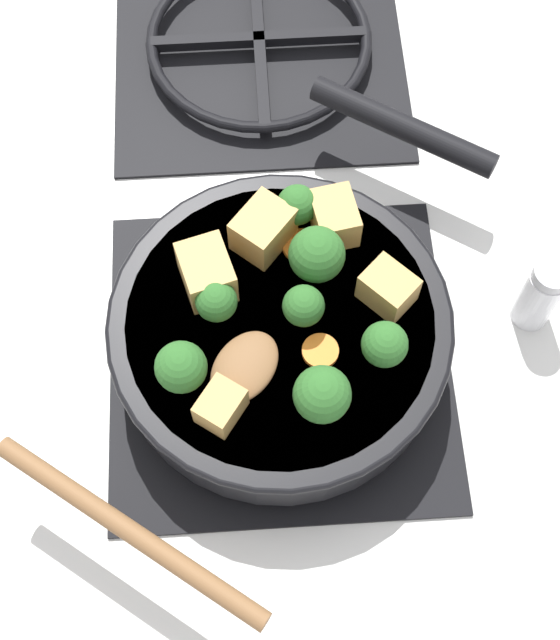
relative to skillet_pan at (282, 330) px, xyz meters
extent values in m
plane|color=silver|center=(0.00, 0.00, -0.06)|extent=(2.40, 2.40, 0.00)
cube|color=black|center=(0.00, 0.00, -0.06)|extent=(0.31, 0.31, 0.01)
torus|color=black|center=(0.00, 0.00, -0.04)|extent=(0.24, 0.24, 0.01)
cube|color=black|center=(0.00, 0.00, -0.04)|extent=(0.01, 0.23, 0.01)
cube|color=black|center=(0.00, 0.00, -0.04)|extent=(0.23, 0.01, 0.01)
cube|color=black|center=(0.00, 0.36, -0.06)|extent=(0.31, 0.31, 0.01)
torus|color=black|center=(0.00, 0.36, -0.04)|extent=(0.24, 0.24, 0.01)
cube|color=black|center=(0.00, 0.36, -0.04)|extent=(0.01, 0.23, 0.01)
cube|color=black|center=(0.00, 0.36, -0.04)|extent=(0.23, 0.01, 0.01)
cylinder|color=black|center=(0.00, 0.00, 0.00)|extent=(0.28, 0.28, 0.06)
cylinder|color=brown|center=(0.00, 0.00, 0.00)|extent=(0.26, 0.26, 0.05)
torus|color=black|center=(0.00, 0.00, 0.02)|extent=(0.29, 0.29, 0.01)
cylinder|color=black|center=(0.13, 0.20, 0.01)|extent=(0.17, 0.12, 0.02)
ellipsoid|color=brown|center=(-0.03, -0.05, 0.03)|extent=(0.08, 0.08, 0.01)
cylinder|color=brown|center=(-0.12, -0.17, 0.03)|extent=(0.21, 0.16, 0.02)
cube|color=tan|center=(0.09, 0.01, 0.04)|extent=(0.05, 0.05, 0.03)
cube|color=tan|center=(-0.06, 0.04, 0.05)|extent=(0.05, 0.06, 0.04)
cube|color=tan|center=(-0.05, -0.08, 0.04)|extent=(0.04, 0.05, 0.03)
cube|color=tan|center=(0.05, 0.08, 0.04)|extent=(0.04, 0.05, 0.04)
cube|color=tan|center=(-0.01, 0.07, 0.05)|extent=(0.06, 0.06, 0.04)
cylinder|color=#709956|center=(-0.05, 0.01, 0.03)|extent=(0.01, 0.01, 0.01)
sphere|color=#2D6628|center=(-0.05, 0.01, 0.05)|extent=(0.03, 0.03, 0.03)
cylinder|color=#709956|center=(0.03, -0.08, 0.03)|extent=(0.01, 0.01, 0.01)
sphere|color=#2D6628|center=(0.03, -0.08, 0.06)|extent=(0.05, 0.05, 0.05)
cylinder|color=#709956|center=(0.02, 0.00, 0.03)|extent=(0.01, 0.01, 0.01)
sphere|color=#2D6628|center=(0.02, 0.00, 0.05)|extent=(0.03, 0.03, 0.03)
cylinder|color=#709956|center=(0.02, 0.09, 0.03)|extent=(0.01, 0.01, 0.01)
sphere|color=#2D6628|center=(0.02, 0.09, 0.05)|extent=(0.04, 0.04, 0.04)
cylinder|color=#709956|center=(0.03, 0.04, 0.03)|extent=(0.01, 0.01, 0.01)
sphere|color=#2D6628|center=(0.03, 0.04, 0.06)|extent=(0.05, 0.05, 0.05)
cylinder|color=#709956|center=(-0.08, -0.05, 0.03)|extent=(0.01, 0.01, 0.01)
sphere|color=#2D6628|center=(-0.08, -0.05, 0.05)|extent=(0.04, 0.04, 0.04)
cylinder|color=#709956|center=(0.08, -0.04, 0.03)|extent=(0.01, 0.01, 0.01)
sphere|color=#2D6628|center=(0.08, -0.04, 0.05)|extent=(0.04, 0.04, 0.04)
cylinder|color=orange|center=(0.02, 0.07, 0.03)|extent=(0.03, 0.03, 0.01)
cylinder|color=orange|center=(0.03, -0.03, 0.03)|extent=(0.03, 0.03, 0.01)
cylinder|color=white|center=(0.23, 0.03, -0.02)|extent=(0.04, 0.04, 0.07)
cylinder|color=#B7B7BC|center=(0.23, 0.03, 0.02)|extent=(0.03, 0.03, 0.01)
camera|label=1|loc=(-0.02, -0.31, 0.70)|focal=50.00mm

